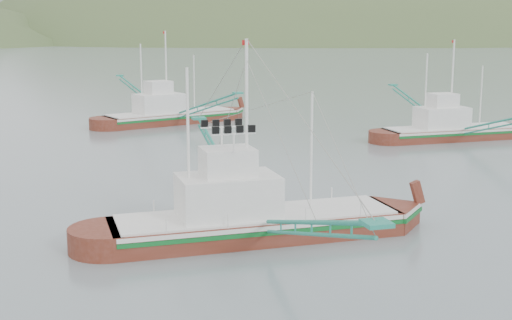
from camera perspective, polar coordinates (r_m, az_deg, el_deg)
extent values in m
plane|color=slate|center=(37.43, 2.58, -6.50)|extent=(1200.00, 1200.00, 0.00)
cube|color=#592012|center=(37.95, 0.02, -5.92)|extent=(15.38, 4.28, 2.04)
cube|color=silver|center=(37.71, 0.02, -4.66)|extent=(15.07, 4.36, 0.22)
cube|color=#0D6023|center=(37.78, 0.02, -5.03)|extent=(15.07, 4.38, 0.22)
cube|color=silver|center=(37.65, 0.02, -4.36)|extent=(14.61, 4.07, 0.12)
cube|color=silver|center=(36.98, -2.26, -2.94)|extent=(5.15, 3.33, 2.25)
cube|color=silver|center=(36.58, -2.28, -0.14)|extent=(2.69, 2.28, 1.43)
cylinder|color=white|center=(36.57, -0.75, 2.47)|extent=(0.16, 0.16, 9.20)
cylinder|color=white|center=(35.96, -5.44, 1.16)|extent=(0.14, 0.14, 7.82)
cylinder|color=white|center=(37.93, 4.46, 0.63)|extent=(0.12, 0.12, 6.44)
cube|color=#592012|center=(80.98, -6.79, 3.07)|extent=(15.66, 8.64, 2.02)
cube|color=silver|center=(80.87, -6.80, 3.68)|extent=(15.40, 8.62, 0.22)
cube|color=#0D6023|center=(80.90, -6.80, 3.50)|extent=(15.40, 8.64, 0.22)
cube|color=silver|center=(80.84, -6.80, 3.82)|extent=(14.87, 8.21, 0.12)
cube|color=silver|center=(80.03, -7.78, 4.49)|extent=(5.82, 4.67, 2.22)
cube|color=silver|center=(79.85, -7.82, 5.78)|extent=(3.20, 2.94, 1.41)
cylinder|color=white|center=(80.18, -7.20, 6.98)|extent=(0.16, 0.16, 9.09)
cylinder|color=white|center=(78.88, -9.15, 6.36)|extent=(0.14, 0.14, 7.73)
cylinder|color=white|center=(81.97, -4.97, 6.15)|extent=(0.12, 0.12, 6.37)
cube|color=#592012|center=(72.07, 15.53, 1.76)|extent=(14.19, 3.98, 1.88)
cube|color=silver|center=(71.95, 15.56, 2.39)|extent=(13.90, 4.05, 0.21)
cube|color=#0D6023|center=(71.98, 15.55, 2.20)|extent=(13.91, 4.07, 0.21)
cube|color=silver|center=(71.92, 15.57, 2.54)|extent=(13.48, 3.78, 0.11)
cube|color=silver|center=(71.04, 14.64, 3.29)|extent=(4.75, 3.08, 2.07)
cube|color=silver|center=(70.85, 14.71, 4.65)|extent=(2.48, 2.11, 1.32)
cylinder|color=white|center=(71.20, 15.42, 5.86)|extent=(0.15, 0.15, 8.48)
cylinder|color=white|center=(69.79, 13.42, 5.34)|extent=(0.13, 0.13, 7.21)
cylinder|color=white|center=(73.13, 17.56, 4.87)|extent=(0.11, 0.11, 5.94)
ellipsoid|color=#43582D|center=(527.73, 12.47, 9.51)|extent=(684.00, 432.00, 306.00)
ellipsoid|color=slate|center=(595.35, -12.35, 9.65)|extent=(960.00, 400.00, 240.00)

